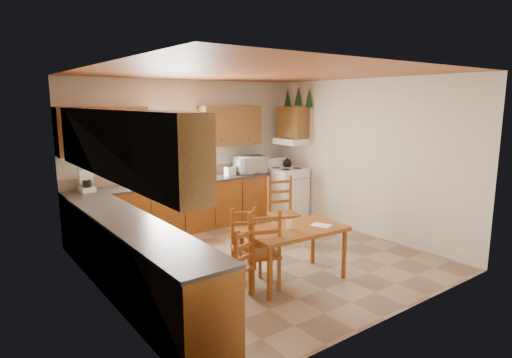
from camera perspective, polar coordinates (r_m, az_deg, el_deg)
floor at (r=6.49m, az=0.53°, el=-10.58°), size 4.50×4.50×0.00m
ceiling at (r=6.07m, az=0.58°, el=13.97°), size 4.50×4.50×0.00m
wall_left at (r=5.12m, az=-19.93°, el=-1.16°), size 4.50×4.50×0.00m
wall_right at (r=7.70m, az=14.02°, el=2.82°), size 4.50×4.50×0.00m
wall_back at (r=8.02m, az=-9.24°, el=3.29°), size 4.50×4.50×0.00m
wall_front at (r=4.58m, az=17.86°, el=-2.32°), size 4.50×4.50×0.00m
lower_cab_back at (r=7.76m, az=-10.48°, el=-3.83°), size 3.75×0.60×0.88m
lower_cab_left at (r=5.32m, az=-15.70°, el=-10.71°), size 0.60×3.60×0.88m
counter_back at (r=7.66m, az=-10.59°, el=-0.49°), size 3.75×0.63×0.04m
counter_left at (r=5.17m, az=-15.94°, el=-5.94°), size 0.63×3.60×0.04m
backsplash at (r=7.90m, az=-11.55°, el=0.61°), size 3.75×0.01×0.18m
upper_cab_back_left at (r=7.24m, az=-19.71°, el=6.09°), size 1.41×0.33×0.75m
upper_cab_back_right at (r=8.27m, az=-3.47°, el=7.13°), size 1.25×0.33×0.75m
upper_cab_left at (r=4.95m, az=-17.95°, el=4.51°), size 0.33×3.60×0.75m
upper_cab_stove at (r=8.67m, az=4.94°, el=7.55°), size 0.33×0.62×0.62m
range_hood at (r=8.66m, az=4.65°, el=5.03°), size 0.44×0.62×0.12m
window_frame at (r=7.84m, az=-11.13°, el=4.54°), size 1.13×0.02×1.18m
window_pane at (r=7.84m, az=-11.11°, el=4.54°), size 1.05×0.01×1.10m
window_valance at (r=7.78m, az=-11.16°, el=8.19°), size 1.19×0.01×0.24m
sink_basin at (r=7.69m, az=-10.10°, el=-0.13°), size 0.75×0.45×0.04m
pine_decal_a at (r=8.51m, az=7.11°, el=10.69°), size 0.22×0.22×0.36m
pine_decal_b at (r=8.74m, az=5.64°, el=10.97°), size 0.22×0.22×0.36m
pine_decal_c at (r=8.98m, az=4.24°, el=10.72°), size 0.22×0.22×0.36m
stove at (r=8.68m, az=4.05°, el=-1.85°), size 0.66×0.68×0.98m
coffeemaker at (r=7.16m, az=-21.61°, el=-0.36°), size 0.22×0.25×0.31m
paper_towel at (r=7.90m, az=-6.24°, el=1.16°), size 0.13×0.13×0.29m
toaster at (r=8.18m, az=-3.47°, el=1.08°), size 0.21×0.15×0.16m
microwave at (r=8.39m, az=-0.79°, el=1.92°), size 0.62×0.49×0.33m
dining_table at (r=5.68m, az=5.02°, el=-9.93°), size 1.36×0.84×0.70m
chair_near_left at (r=5.16m, az=-2.84°, el=-10.98°), size 0.45×0.44×0.88m
chair_near_right at (r=5.38m, az=0.65°, el=-9.26°), size 0.55×0.54×1.02m
chair_far_left at (r=5.79m, az=-1.34°, el=-8.54°), size 0.48×0.47×0.89m
chair_far_right at (r=7.14m, az=3.71°, el=-4.16°), size 0.56×0.54×1.06m
table_paper at (r=5.73m, az=8.67°, el=-6.10°), size 0.26×0.30×0.00m
table_card at (r=5.50m, az=4.47°, el=-6.10°), size 0.09×0.02×0.12m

